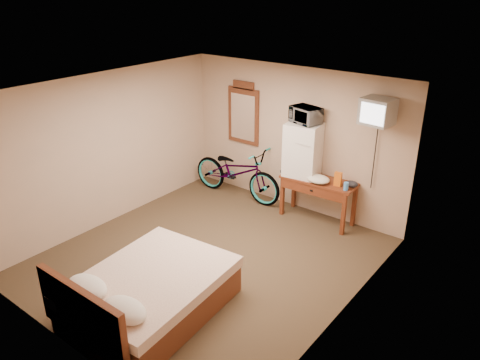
{
  "coord_description": "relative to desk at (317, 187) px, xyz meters",
  "views": [
    {
      "loc": [
        3.97,
        -4.36,
        3.83
      ],
      "look_at": [
        0.09,
        0.66,
        1.06
      ],
      "focal_mm": 35.0,
      "sensor_mm": 36.0,
      "label": 1
    }
  ],
  "objects": [
    {
      "name": "bed",
      "position": [
        -0.44,
        -3.38,
        -0.32
      ],
      "size": [
        1.61,
        2.04,
        0.9
      ],
      "color": "brown",
      "rests_on": "floor"
    },
    {
      "name": "cloth_dark_a",
      "position": [
        -0.51,
        -0.12,
        0.18
      ],
      "size": [
        0.27,
        0.21,
        0.1
      ],
      "primitive_type": "ellipsoid",
      "color": "black",
      "rests_on": "desk"
    },
    {
      "name": "cloth_cream",
      "position": [
        0.05,
        -0.08,
        0.19
      ],
      "size": [
        0.39,
        0.3,
        0.12
      ],
      "primitive_type": "ellipsoid",
      "color": "beige",
      "rests_on": "desk"
    },
    {
      "name": "microwave",
      "position": [
        -0.34,
        0.06,
        1.16
      ],
      "size": [
        0.55,
        0.44,
        0.27
      ],
      "primitive_type": "imported",
      "rotation": [
        0.0,
        0.0,
        -0.26
      ],
      "color": "white",
      "rests_on": "mini_fridge"
    },
    {
      "name": "room",
      "position": [
        -0.67,
        -2.0,
        0.63
      ],
      "size": [
        4.6,
        4.64,
        2.5
      ],
      "color": "#3E2F1F",
      "rests_on": "ground"
    },
    {
      "name": "blue_cup",
      "position": [
        0.54,
        -0.08,
        0.19
      ],
      "size": [
        0.07,
        0.07,
        0.13
      ],
      "primitive_type": "cylinder",
      "color": "#4697EE",
      "rests_on": "desk"
    },
    {
      "name": "crt_television",
      "position": [
        0.86,
        0.02,
        1.43
      ],
      "size": [
        0.48,
        0.58,
        0.39
      ],
      "color": "black",
      "rests_on": "room"
    },
    {
      "name": "bicycle",
      "position": [
        -1.66,
        -0.05,
        -0.12
      ],
      "size": [
        1.91,
        0.71,
        1.0
      ],
      "primitive_type": "imported",
      "rotation": [
        0.0,
        0.0,
        1.6
      ],
      "color": "black",
      "rests_on": "floor"
    },
    {
      "name": "snack_bag",
      "position": [
        0.36,
        -0.0,
        0.24
      ],
      "size": [
        0.12,
        0.08,
        0.23
      ],
      "primitive_type": "cube",
      "rotation": [
        0.0,
        0.0,
        0.13
      ],
      "color": "orange",
      "rests_on": "desk"
    },
    {
      "name": "mini_fridge",
      "position": [
        -0.34,
        0.06,
        0.58
      ],
      "size": [
        0.62,
        0.6,
        0.9
      ],
      "color": "white",
      "rests_on": "desk"
    },
    {
      "name": "wall_mirror",
      "position": [
        -1.75,
        0.27,
        0.9
      ],
      "size": [
        0.68,
        0.04,
        1.15
      ],
      "color": "brown",
      "rests_on": "room"
    },
    {
      "name": "desk",
      "position": [
        0.0,
        0.0,
        0.0
      ],
      "size": [
        1.28,
        0.54,
        0.75
      ],
      "color": "maroon",
      "rests_on": "floor"
    },
    {
      "name": "cloth_dark_b",
      "position": [
        0.55,
        0.1,
        0.18
      ],
      "size": [
        0.21,
        0.17,
        0.09
      ],
      "primitive_type": "ellipsoid",
      "color": "black",
      "rests_on": "desk"
    }
  ]
}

